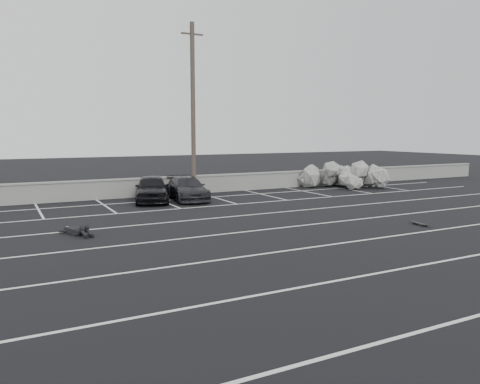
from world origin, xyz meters
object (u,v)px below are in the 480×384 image
person (74,228)px  trash_bin (347,178)px  riprap_pile (345,179)px  skateboard (420,224)px  car_right (187,189)px  car_left (152,188)px  utility_pole (193,109)px

person → trash_bin: bearing=1.7°
trash_bin → riprap_pile: (-0.87, -0.79, -0.00)m
riprap_pile → trash_bin: bearing=42.5°
trash_bin → skateboard: bearing=-118.8°
car_right → car_left: bearing=-178.3°
trash_bin → person: trash_bin is taller
trash_bin → person: (-18.71, -7.44, -0.32)m
skateboard → trash_bin: bearing=67.5°
car_left → car_right: (1.89, -0.20, -0.09)m
car_right → utility_pole: (1.01, 1.57, 4.25)m
car_right → utility_pole: utility_pole is taller
car_left → trash_bin: car_left is taller
car_right → person: size_ratio=1.84×
riprap_pile → person: riprap_pile is taller
utility_pole → person: 11.80m
car_right → riprap_pile: 11.20m
trash_bin → skateboard: size_ratio=1.38×
trash_bin → person: 20.14m
car_right → utility_pole: bearing=65.1°
utility_pole → car_right: bearing=-122.7°
car_left → car_right: car_left is taller
car_left → utility_pole: 5.25m
car_right → skateboard: 12.03m
car_left → person: (-4.78, -6.30, -0.49)m
utility_pole → person: size_ratio=4.22×
trash_bin → car_left: bearing=-175.3°
skateboard → person: bearing=165.3°
car_right → trash_bin: car_right is taller
car_right → trash_bin: (12.05, 1.34, -0.07)m
car_left → riprap_pile: riprap_pile is taller
utility_pole → trash_bin: size_ratio=9.15×
car_left → skateboard: bearing=-39.6°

